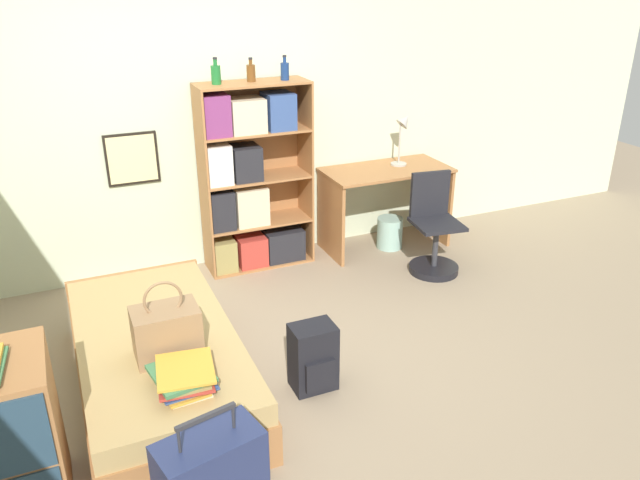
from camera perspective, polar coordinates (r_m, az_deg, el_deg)
name	(u,v)px	position (r m, az deg, el deg)	size (l,w,h in m)	color
ground_plane	(256,364)	(4.35, -5.84, -11.23)	(14.00, 14.00, 0.00)	gray
wall_back	(184,122)	(5.38, -12.33, 10.52)	(10.00, 0.09, 2.60)	beige
bed	(158,360)	(4.14, -14.57, -10.54)	(0.95, 1.91, 0.41)	#A36B3D
handbag	(167,331)	(3.71, -13.85, -8.12)	(0.37, 0.25, 0.48)	#93704C
book_stack_on_bed	(184,377)	(3.48, -12.33, -12.15)	(0.36, 0.38, 0.12)	beige
bookcase	(248,183)	(5.41, -6.63, 5.20)	(0.94, 0.36, 1.62)	#A36B3D
bottle_green	(216,74)	(5.16, -9.50, 14.75)	(0.08, 0.08, 0.21)	#1E6B2D
bottle_brown	(251,72)	(5.25, -6.33, 14.99)	(0.07, 0.07, 0.19)	brown
bottle_clear	(285,71)	(5.30, -3.24, 15.21)	(0.07, 0.07, 0.20)	navy
desk	(385,193)	(5.88, 6.00, 4.27)	(1.17, 0.59, 0.77)	#A36B3D
desk_lamp	(404,129)	(5.86, 7.65, 10.02)	(0.20, 0.15, 0.50)	#ADA89E
desk_chair	(433,240)	(5.54, 10.33, 0.00)	(0.44, 0.44, 0.87)	black
backpack	(313,358)	(4.00, -0.61, -10.71)	(0.28, 0.23, 0.45)	black
waste_bin	(390,233)	(5.99, 6.39, 0.66)	(0.24, 0.24, 0.30)	#99C1B2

